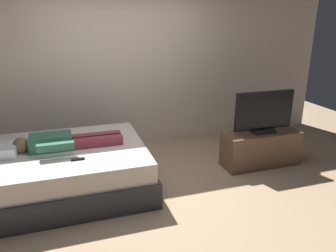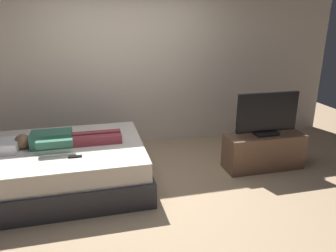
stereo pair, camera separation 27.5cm
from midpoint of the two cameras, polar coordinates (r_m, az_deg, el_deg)
The scene contains 7 objects.
ground_plane at distance 3.93m, azimuth -1.49°, elevation -12.31°, with size 10.00×10.00×0.00m, color tan.
back_wall at distance 5.24m, azimuth -1.56°, elevation 11.83°, with size 6.40×0.10×2.80m, color beige.
bed at distance 4.19m, azimuth -16.43°, elevation -6.98°, with size 2.06×1.61×0.54m.
person at distance 4.06m, azimuth -16.47°, elevation -2.29°, with size 1.26×0.46×0.18m.
remote at distance 3.71m, azimuth -14.23°, elevation -5.34°, with size 0.15×0.04×0.02m, color black.
tv_stand at distance 4.74m, azimuth 18.27°, elevation -4.30°, with size 1.10×0.40×0.50m, color brown.
tv at distance 4.56m, azimuth 18.94°, elevation 1.91°, with size 0.88×0.20×0.59m.
Camera 2 is at (-0.58, -3.33, 2.02)m, focal length 34.12 mm.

